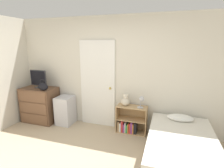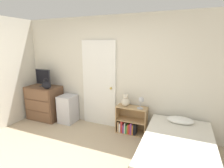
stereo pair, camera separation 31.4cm
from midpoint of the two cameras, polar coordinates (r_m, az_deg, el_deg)
wall_back at (r=4.02m, az=1.72°, el=3.42°), size 10.00×0.06×2.55m
door_closed at (r=4.13m, az=-2.09°, el=-0.01°), size 0.85×0.09×2.03m
dresser at (r=4.88m, az=-19.44°, el=-5.75°), size 0.85×0.54×0.87m
tv at (r=4.75m, az=-19.87°, el=2.01°), size 0.45×0.16×0.44m
handbag at (r=4.45m, az=-18.74°, el=-0.37°), size 0.26×0.12×0.27m
storage_bin at (r=4.54m, az=-12.28°, el=-7.94°), size 0.38×0.42×0.69m
bookshelf at (r=4.00m, az=8.18°, el=-12.55°), size 0.67×0.29×0.61m
teddy_bear at (r=3.84m, az=6.79°, el=-5.48°), size 0.18×0.18×0.28m
desk_lamp at (r=3.71m, az=11.91°, el=-5.41°), size 0.15×0.14×0.26m
bed at (r=3.24m, az=23.31°, el=-19.89°), size 1.10×1.82×0.59m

